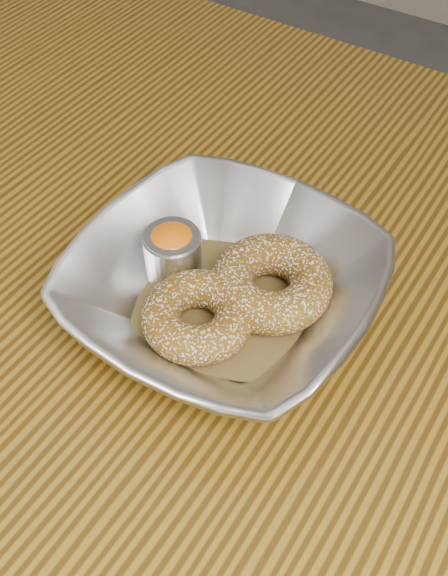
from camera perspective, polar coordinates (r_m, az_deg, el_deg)
The scene contains 7 objects.
ground_plane at distance 1.28m, azimuth -3.33°, elevation -19.64°, with size 4.00×4.00×0.00m, color #565659.
table at distance 0.72m, azimuth -5.60°, elevation -0.12°, with size 1.20×0.80×0.75m.
serving_bowl at distance 0.54m, azimuth 0.00°, elevation -0.01°, with size 0.24×0.24×0.06m, color silver.
parchment at distance 0.56m, azimuth 0.00°, elevation -1.42°, with size 0.14×0.14×0.00m, color brown.
donut_back at distance 0.55m, azimuth 4.02°, elevation 0.44°, with size 0.10×0.10×0.04m, color brown.
donut_front at distance 0.53m, azimuth -2.26°, elevation -2.40°, with size 0.09×0.09×0.03m, color brown.
ramekin at distance 0.57m, azimuth -4.36°, elevation 3.06°, with size 0.05×0.05×0.05m.
Camera 1 is at (0.31, -0.36, 1.19)m, focal length 42.00 mm.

